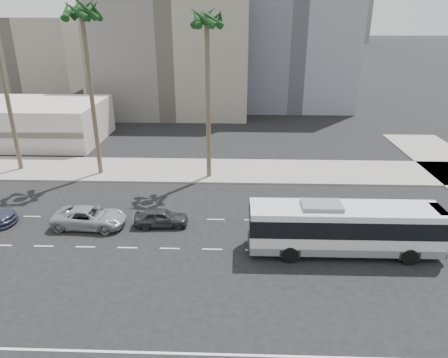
{
  "coord_description": "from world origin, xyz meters",
  "views": [
    {
      "loc": [
        -1.34,
        -24.44,
        15.14
      ],
      "look_at": [
        -2.32,
        4.0,
        3.72
      ],
      "focal_mm": 32.53,
      "sensor_mm": 36.0,
      "label": 1
    }
  ],
  "objects_px": {
    "palm_near": "(207,23)",
    "palm_mid": "(82,16)",
    "car_a": "(161,218)",
    "car_b": "(89,217)",
    "city_bus": "(344,227)"
  },
  "relations": [
    {
      "from": "car_a",
      "to": "palm_mid",
      "type": "bearing_deg",
      "value": 33.44
    },
    {
      "from": "city_bus",
      "to": "palm_near",
      "type": "relative_size",
      "value": 0.8
    },
    {
      "from": "palm_near",
      "to": "palm_mid",
      "type": "height_order",
      "value": "palm_mid"
    },
    {
      "from": "city_bus",
      "to": "car_b",
      "type": "bearing_deg",
      "value": 170.66
    },
    {
      "from": "car_a",
      "to": "palm_near",
      "type": "bearing_deg",
      "value": -19.83
    },
    {
      "from": "city_bus",
      "to": "car_b",
      "type": "distance_m",
      "value": 18.88
    },
    {
      "from": "city_bus",
      "to": "palm_near",
      "type": "distance_m",
      "value": 21.2
    },
    {
      "from": "car_a",
      "to": "car_b",
      "type": "distance_m",
      "value": 5.51
    },
    {
      "from": "city_bus",
      "to": "car_b",
      "type": "height_order",
      "value": "city_bus"
    },
    {
      "from": "car_b",
      "to": "car_a",
      "type": "bearing_deg",
      "value": -84.27
    },
    {
      "from": "car_b",
      "to": "palm_near",
      "type": "xyz_separation_m",
      "value": [
        8.49,
        10.66,
        13.8
      ]
    },
    {
      "from": "car_a",
      "to": "palm_near",
      "type": "distance_m",
      "value": 17.57
    },
    {
      "from": "palm_near",
      "to": "palm_mid",
      "type": "relative_size",
      "value": 0.95
    },
    {
      "from": "city_bus",
      "to": "car_a",
      "type": "xyz_separation_m",
      "value": [
        -13.11,
        3.33,
        -1.23
      ]
    },
    {
      "from": "car_a",
      "to": "palm_near",
      "type": "height_order",
      "value": "palm_near"
    }
  ]
}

